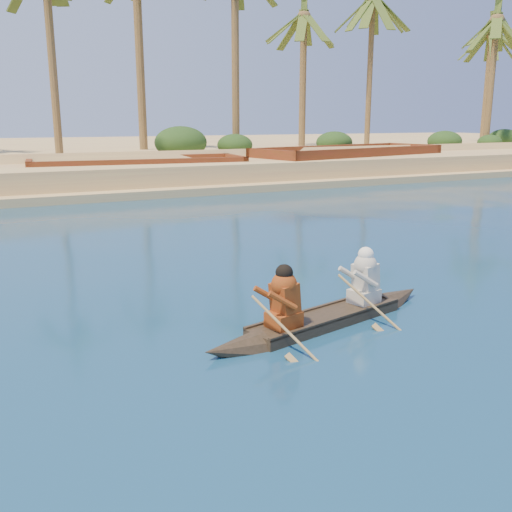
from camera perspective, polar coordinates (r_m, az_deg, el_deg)
name	(u,v)px	position (r m, az deg, el deg)	size (l,w,h in m)	color
canoe	(326,309)	(9.89, 7.04, -5.28)	(5.10, 1.79, 1.40)	#3B2D20
barge_mid	(139,175)	(30.65, -11.60, 7.96)	(11.21, 4.76, 1.81)	maroon
barge_right	(349,164)	(36.40, 9.32, 9.08)	(13.51, 6.84, 2.15)	maroon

